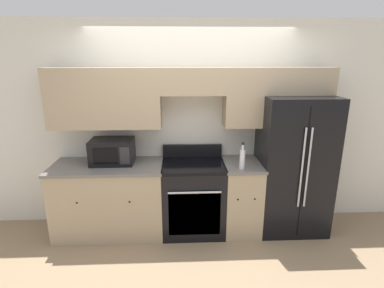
{
  "coord_description": "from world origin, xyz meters",
  "views": [
    {
      "loc": [
        -0.15,
        -3.12,
        2.16
      ],
      "look_at": [
        -0.0,
        0.31,
        1.15
      ],
      "focal_mm": 28.0,
      "sensor_mm": 36.0,
      "label": 1
    }
  ],
  "objects_px": {
    "oven_range": "(193,197)",
    "bottle": "(242,158)",
    "refrigerator": "(292,164)",
    "microwave": "(112,151)"
  },
  "relations": [
    {
      "from": "oven_range",
      "to": "bottle",
      "type": "relative_size",
      "value": 3.36
    },
    {
      "from": "oven_range",
      "to": "refrigerator",
      "type": "relative_size",
      "value": 0.62
    },
    {
      "from": "oven_range",
      "to": "microwave",
      "type": "height_order",
      "value": "microwave"
    },
    {
      "from": "oven_range",
      "to": "microwave",
      "type": "xyz_separation_m",
      "value": [
        -0.98,
        0.07,
        0.6
      ]
    },
    {
      "from": "microwave",
      "to": "oven_range",
      "type": "bearing_deg",
      "value": -3.99
    },
    {
      "from": "microwave",
      "to": "refrigerator",
      "type": "bearing_deg",
      "value": -0.51
    },
    {
      "from": "oven_range",
      "to": "bottle",
      "type": "height_order",
      "value": "bottle"
    },
    {
      "from": "refrigerator",
      "to": "bottle",
      "type": "xyz_separation_m",
      "value": [
        -0.69,
        -0.24,
        0.17
      ]
    },
    {
      "from": "refrigerator",
      "to": "oven_range",
      "type": "bearing_deg",
      "value": -177.77
    },
    {
      "from": "refrigerator",
      "to": "bottle",
      "type": "height_order",
      "value": "refrigerator"
    }
  ]
}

